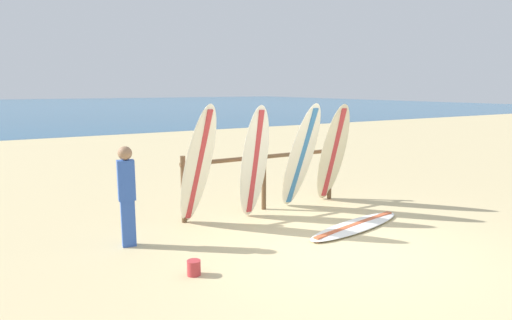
{
  "coord_description": "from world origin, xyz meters",
  "views": [
    {
      "loc": [
        -4.24,
        -4.66,
        2.37
      ],
      "look_at": [
        0.13,
        2.72,
        0.94
      ],
      "focal_mm": 30.63,
      "sensor_mm": 36.0,
      "label": 1
    }
  ],
  "objects_px": {
    "surfboard_rack": "(264,170)",
    "surfboard_leaning_far_left": "(198,167)",
    "surfboard_leaning_center_left": "(301,157)",
    "beachgoer_standing": "(127,192)",
    "surfboard_leaning_center": "(333,154)",
    "surfboard_lying_on_sand": "(356,226)",
    "surfboard_leaning_left": "(254,162)",
    "sand_bucket": "(194,268)"
  },
  "relations": [
    {
      "from": "surfboard_lying_on_sand",
      "to": "surfboard_leaning_left",
      "type": "bearing_deg",
      "value": 132.15
    },
    {
      "from": "surfboard_rack",
      "to": "sand_bucket",
      "type": "xyz_separation_m",
      "value": [
        -2.37,
        -2.15,
        -0.69
      ]
    },
    {
      "from": "surfboard_leaning_center_left",
      "to": "sand_bucket",
      "type": "height_order",
      "value": "surfboard_leaning_center_left"
    },
    {
      "from": "surfboard_lying_on_sand",
      "to": "surfboard_leaning_far_left",
      "type": "bearing_deg",
      "value": 150.06
    },
    {
      "from": "surfboard_leaning_far_left",
      "to": "sand_bucket",
      "type": "relative_size",
      "value": 11.0
    },
    {
      "from": "surfboard_leaning_far_left",
      "to": "surfboard_leaning_center_left",
      "type": "xyz_separation_m",
      "value": [
        2.13,
        0.01,
        -0.02
      ]
    },
    {
      "from": "sand_bucket",
      "to": "surfboard_leaning_far_left",
      "type": "bearing_deg",
      "value": 64.72
    },
    {
      "from": "surfboard_rack",
      "to": "surfboard_lying_on_sand",
      "type": "relative_size",
      "value": 1.44
    },
    {
      "from": "surfboard_leaning_left",
      "to": "surfboard_leaning_center_left",
      "type": "bearing_deg",
      "value": -0.34
    },
    {
      "from": "surfboard_leaning_far_left",
      "to": "surfboard_leaning_center_left",
      "type": "relative_size",
      "value": 1.01
    },
    {
      "from": "surfboard_leaning_center",
      "to": "sand_bucket",
      "type": "xyz_separation_m",
      "value": [
        -3.85,
        -1.86,
        -0.94
      ]
    },
    {
      "from": "surfboard_lying_on_sand",
      "to": "sand_bucket",
      "type": "bearing_deg",
      "value": -173.29
    },
    {
      "from": "surfboard_lying_on_sand",
      "to": "sand_bucket",
      "type": "relative_size",
      "value": 12.22
    },
    {
      "from": "surfboard_rack",
      "to": "surfboard_leaning_center",
      "type": "height_order",
      "value": "surfboard_leaning_center"
    },
    {
      "from": "surfboard_lying_on_sand",
      "to": "surfboard_leaning_center",
      "type": "bearing_deg",
      "value": 64.15
    },
    {
      "from": "surfboard_leaning_left",
      "to": "surfboard_leaning_center_left",
      "type": "height_order",
      "value": "surfboard_leaning_center_left"
    },
    {
      "from": "surfboard_leaning_center_left",
      "to": "beachgoer_standing",
      "type": "relative_size",
      "value": 1.38
    },
    {
      "from": "surfboard_lying_on_sand",
      "to": "beachgoer_standing",
      "type": "height_order",
      "value": "beachgoer_standing"
    },
    {
      "from": "beachgoer_standing",
      "to": "sand_bucket",
      "type": "distance_m",
      "value": 1.71
    },
    {
      "from": "surfboard_lying_on_sand",
      "to": "sand_bucket",
      "type": "height_order",
      "value": "sand_bucket"
    },
    {
      "from": "surfboard_leaning_center",
      "to": "beachgoer_standing",
      "type": "relative_size",
      "value": 1.36
    },
    {
      "from": "surfboard_rack",
      "to": "beachgoer_standing",
      "type": "relative_size",
      "value": 2.25
    },
    {
      "from": "beachgoer_standing",
      "to": "surfboard_leaning_center_left",
      "type": "bearing_deg",
      "value": 4.09
    },
    {
      "from": "surfboard_leaning_center_left",
      "to": "sand_bucket",
      "type": "distance_m",
      "value": 3.53
    },
    {
      "from": "surfboard_leaning_far_left",
      "to": "surfboard_lying_on_sand",
      "type": "relative_size",
      "value": 0.9
    },
    {
      "from": "surfboard_leaning_center",
      "to": "surfboard_lying_on_sand",
      "type": "height_order",
      "value": "surfboard_leaning_center"
    },
    {
      "from": "sand_bucket",
      "to": "surfboard_leaning_center",
      "type": "bearing_deg",
      "value": 25.72
    },
    {
      "from": "surfboard_leaning_left",
      "to": "surfboard_lying_on_sand",
      "type": "height_order",
      "value": "surfboard_leaning_left"
    },
    {
      "from": "surfboard_rack",
      "to": "surfboard_leaning_left",
      "type": "distance_m",
      "value": 0.68
    },
    {
      "from": "surfboard_leaning_center",
      "to": "beachgoer_standing",
      "type": "bearing_deg",
      "value": -174.91
    },
    {
      "from": "surfboard_rack",
      "to": "beachgoer_standing",
      "type": "distance_m",
      "value": 2.89
    },
    {
      "from": "surfboard_rack",
      "to": "sand_bucket",
      "type": "bearing_deg",
      "value": -137.83
    },
    {
      "from": "surfboard_leaning_left",
      "to": "surfboard_leaning_center",
      "type": "height_order",
      "value": "surfboard_leaning_left"
    },
    {
      "from": "surfboard_leaning_center",
      "to": "beachgoer_standing",
      "type": "distance_m",
      "value": 4.31
    },
    {
      "from": "surfboard_leaning_left",
      "to": "beachgoer_standing",
      "type": "xyz_separation_m",
      "value": [
        -2.34,
        -0.25,
        -0.2
      ]
    },
    {
      "from": "surfboard_leaning_left",
      "to": "sand_bucket",
      "type": "height_order",
      "value": "surfboard_leaning_left"
    },
    {
      "from": "surfboard_rack",
      "to": "surfboard_leaning_center",
      "type": "distance_m",
      "value": 1.53
    },
    {
      "from": "surfboard_lying_on_sand",
      "to": "beachgoer_standing",
      "type": "distance_m",
      "value": 3.82
    },
    {
      "from": "surfboard_leaning_center",
      "to": "surfboard_leaning_center_left",
      "type": "bearing_deg",
      "value": -171.27
    },
    {
      "from": "surfboard_leaning_center_left",
      "to": "surfboard_lying_on_sand",
      "type": "distance_m",
      "value": 1.7
    },
    {
      "from": "beachgoer_standing",
      "to": "surfboard_leaning_far_left",
      "type": "bearing_deg",
      "value": 10.67
    },
    {
      "from": "surfboard_rack",
      "to": "surfboard_leaning_far_left",
      "type": "xyz_separation_m",
      "value": [
        -1.57,
        -0.44,
        0.28
      ]
    }
  ]
}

